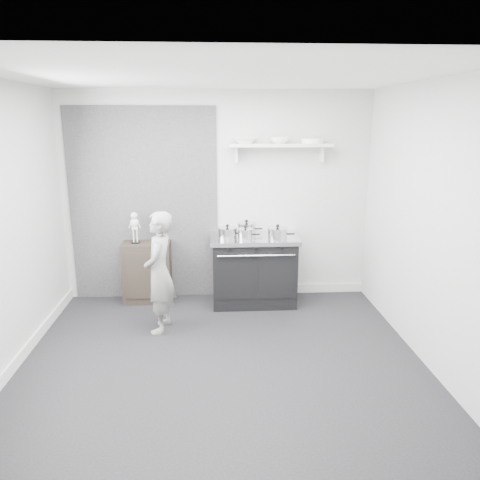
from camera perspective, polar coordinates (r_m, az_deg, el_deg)
The scene contains 15 objects.
ground at distance 4.86m, azimuth -2.32°, elevation -14.20°, with size 4.00×4.00×0.00m, color black.
room_shell at distance 4.47m, azimuth -3.72°, elevation 5.52°, with size 4.02×3.62×2.71m.
wall_shelf at distance 6.01m, azimuth 4.93°, elevation 11.36°, with size 1.30×0.26×0.24m.
stove at distance 6.06m, azimuth 1.67°, elevation -3.60°, with size 1.11×0.69×0.89m.
side_cabinet at distance 6.24m, azimuth -11.22°, elevation -3.85°, with size 0.61×0.36×0.79m, color black.
child at distance 5.27m, azimuth -9.80°, elevation -3.93°, with size 0.50×0.33×1.37m, color gray.
pot_front_left at distance 5.83m, azimuth -1.54°, elevation 0.90°, with size 0.33×0.24×0.18m.
pot_back_left at distance 6.04m, azimuth 0.80°, elevation 1.44°, with size 0.33×0.24×0.19m.
pot_front_right at distance 5.78m, azimuth 4.60°, elevation 0.80°, with size 0.33×0.25×0.19m.
pot_front_center at distance 5.77m, azimuth 0.66°, elevation 0.74°, with size 0.28×0.19×0.17m.
skeleton_full at distance 6.10m, azimuth -12.72°, elevation 1.76°, with size 0.13×0.08×0.46m, color beige, non-canonical shape.
skeleton_torso at distance 6.06m, azimuth -10.10°, elevation 1.63°, with size 0.12×0.08×0.42m, color beige, non-canonical shape.
bowl_large at distance 5.95m, azimuth 0.59°, elevation 12.04°, with size 0.30×0.30×0.07m, color white.
bowl_small at distance 6.00m, azimuth 4.88°, elevation 12.01°, with size 0.24×0.24×0.08m, color white.
plate_stack at distance 6.07m, azimuth 8.81°, elevation 11.85°, with size 0.29×0.29×0.06m, color white.
Camera 1 is at (-0.07, -4.26, 2.34)m, focal length 35.00 mm.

